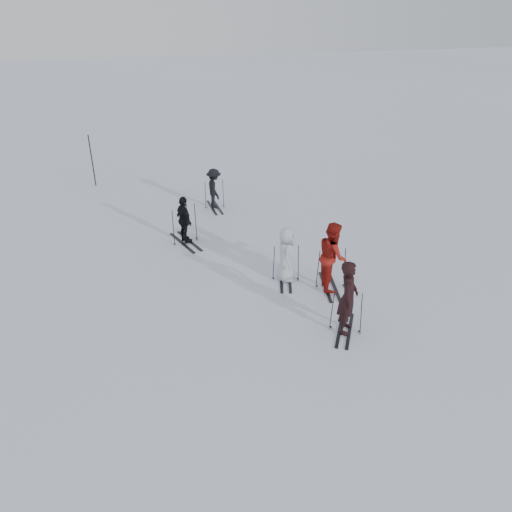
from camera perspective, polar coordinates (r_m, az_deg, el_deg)
The scene contains 12 objects.
ground at distance 13.80m, azimuth 1.01°, elevation -5.57°, with size 120.00×120.00×0.00m, color silver.
skier_near_dark at distance 12.47m, azimuth 10.46°, elevation -4.76°, with size 0.71×0.47×1.96m, color black.
skier_red at distance 14.23m, azimuth 8.72°, elevation -0.07°, with size 0.98×0.76×2.02m, color maroon.
skier_grey at distance 14.56m, azimuth 3.48°, elevation 0.11°, with size 0.81×0.53×1.66m, color silver.
skier_uphill_left at distance 16.96m, azimuth -8.20°, elevation 4.03°, with size 0.96×0.40×1.64m, color black.
skier_uphill_far at distance 19.75m, azimuth -4.81°, elevation 7.63°, with size 1.01×0.58×1.57m, color black.
skis_near_dark at distance 12.68m, azimuth 10.31°, elevation -6.25°, with size 0.85×1.61×1.18m, color black, non-canonical shape.
skis_red at distance 14.41m, azimuth 8.61°, elevation -1.38°, with size 0.92×1.74×1.27m, color black, non-canonical shape.
skis_grey at distance 14.67m, azimuth 3.45°, elevation -0.72°, with size 0.85×1.61×1.18m, color black, non-canonical shape.
skis_uphill_left at distance 17.02m, azimuth -8.16°, elevation 3.61°, with size 0.99×1.87×1.36m, color black, non-canonical shape.
skis_uphill_far at distance 19.82m, azimuth -4.78°, elevation 7.10°, with size 0.85×1.61×1.17m, color black, non-canonical shape.
piste_marker at distance 23.16m, azimuth -18.23°, elevation 10.32°, with size 0.05×0.05×2.26m, color black.
Camera 1 is at (-3.02, -11.09, 7.63)m, focal length 35.00 mm.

